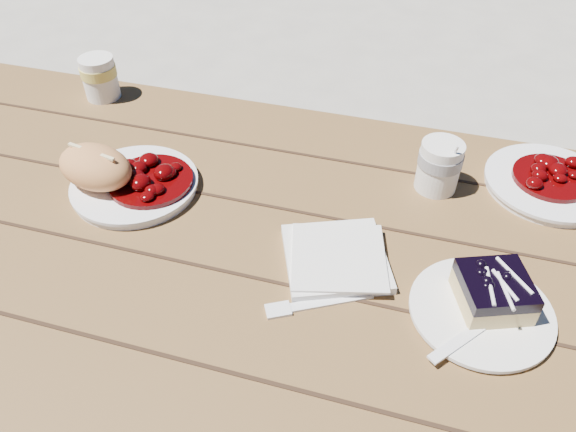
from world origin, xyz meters
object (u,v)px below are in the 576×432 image
(dessert_plate, at_px, (481,312))
(coffee_cup, at_px, (439,166))
(main_plate, at_px, (135,186))
(blueberry_cake, at_px, (494,291))
(second_plate, at_px, (549,184))
(bread_roll, at_px, (95,167))
(picnic_table, at_px, (276,307))
(second_cup, at_px, (100,78))

(dessert_plate, height_order, coffee_cup, coffee_cup)
(main_plate, relative_size, blueberry_cake, 1.83)
(second_plate, bearing_deg, bread_roll, -163.19)
(picnic_table, bearing_deg, blueberry_cake, -7.24)
(picnic_table, xyz_separation_m, coffee_cup, (0.23, 0.21, 0.21))
(main_plate, relative_size, bread_roll, 1.55)
(blueberry_cake, relative_size, second_plate, 0.54)
(picnic_table, xyz_separation_m, dessert_plate, (0.32, -0.06, 0.17))
(picnic_table, distance_m, coffee_cup, 0.37)
(coffee_cup, bearing_deg, bread_roll, -162.82)
(picnic_table, height_order, second_cup, second_cup)
(main_plate, bearing_deg, picnic_table, -12.27)
(main_plate, xyz_separation_m, second_cup, (-0.22, 0.27, 0.04))
(dessert_plate, bearing_deg, bread_roll, 171.55)
(dessert_plate, xyz_separation_m, coffee_cup, (-0.09, 0.27, 0.04))
(picnic_table, bearing_deg, second_plate, 32.15)
(coffee_cup, xyz_separation_m, second_plate, (0.19, 0.05, -0.04))
(second_plate, relative_size, second_cup, 2.38)
(second_cup, bearing_deg, blueberry_cake, -24.43)
(bread_roll, relative_size, coffee_cup, 1.52)
(picnic_table, height_order, second_plate, second_plate)
(second_cup, bearing_deg, coffee_cup, -9.29)
(main_plate, bearing_deg, second_plate, 16.55)
(dessert_plate, relative_size, second_plate, 0.89)
(dessert_plate, relative_size, blueberry_cake, 1.63)
(coffee_cup, relative_size, second_cup, 1.00)
(second_plate, bearing_deg, main_plate, -163.45)
(coffee_cup, bearing_deg, blueberry_cake, -69.15)
(second_plate, bearing_deg, second_cup, 175.99)
(dessert_plate, bearing_deg, main_plate, 168.89)
(blueberry_cake, bearing_deg, main_plate, 149.20)
(main_plate, bearing_deg, bread_roll, -160.02)
(picnic_table, bearing_deg, dessert_plate, -10.11)
(dessert_plate, relative_size, coffee_cup, 2.12)
(bread_roll, bearing_deg, blueberry_cake, -7.03)
(picnic_table, distance_m, dessert_plate, 0.36)
(dessert_plate, bearing_deg, blueberry_cake, 56.31)
(dessert_plate, height_order, second_plate, second_plate)
(blueberry_cake, distance_m, coffee_cup, 0.27)
(coffee_cup, bearing_deg, second_plate, 15.72)
(main_plate, xyz_separation_m, coffee_cup, (0.50, 0.15, 0.04))
(dessert_plate, bearing_deg, picnic_table, 169.89)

